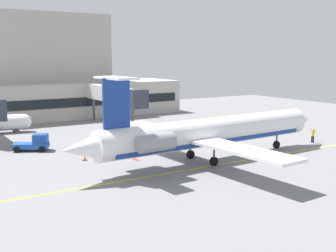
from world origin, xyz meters
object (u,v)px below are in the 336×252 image
fuel_tank (3,123)px  pushback_tractor (108,144)px  regional_jet (208,133)px  marshaller (313,135)px  belt_loader (34,143)px

fuel_tank → pushback_tractor: bearing=-69.8°
regional_jet → marshaller: (17.34, 0.62, -2.11)m
regional_jet → marshaller: size_ratio=17.70×
pushback_tractor → belt_loader: (-6.82, 5.60, -0.12)m
belt_loader → marshaller: belt_loader is taller
regional_jet → fuel_tank: size_ratio=4.28×
fuel_tank → belt_loader: bearing=-88.1°
regional_jet → belt_loader: regional_jet is taller
regional_jet → pushback_tractor: size_ratio=7.51×
pushback_tractor → belt_loader: pushback_tractor is taller
belt_loader → fuel_tank: (-0.48, 14.19, 0.55)m
regional_jet → belt_loader: bearing=133.4°
regional_jet → fuel_tank: (-14.45, 28.95, -1.59)m
pushback_tractor → marshaller: size_ratio=2.36×
regional_jet → marshaller: regional_jet is taller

